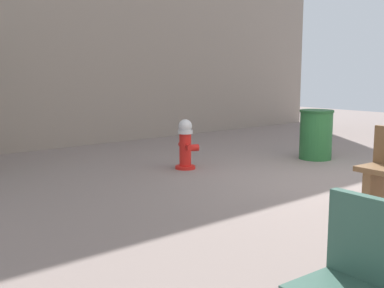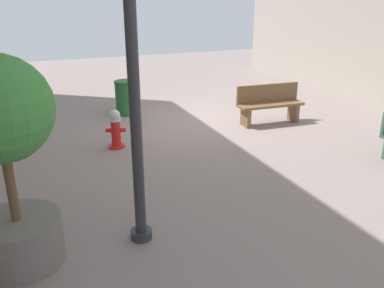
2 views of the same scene
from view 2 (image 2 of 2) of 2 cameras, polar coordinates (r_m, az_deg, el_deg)
ground_plane at (r=10.12m, az=0.11°, el=3.13°), size 23.40×23.40×0.00m
fire_hydrant at (r=8.47m, az=-10.74°, el=2.12°), size 0.42×0.40×0.81m
bench_near at (r=10.11m, az=10.88°, el=5.66°), size 1.68×0.55×0.95m
planter_tree at (r=4.79m, az=-25.03°, el=-0.39°), size 1.17×1.17×2.48m
street_lamp at (r=4.65m, az=-8.37°, el=11.00°), size 0.36×0.36×3.64m
trash_bin at (r=10.85m, az=-9.26°, el=6.51°), size 0.60×0.60×0.89m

